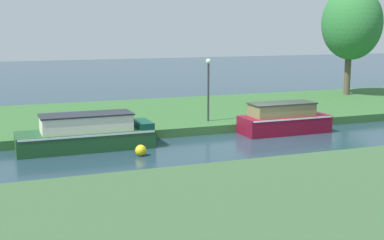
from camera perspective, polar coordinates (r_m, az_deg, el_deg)
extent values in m
plane|color=#203845|center=(23.09, 8.29, -2.20)|extent=(120.00, 120.00, 0.00)
cube|color=#32612F|center=(29.25, 1.61, 0.89)|extent=(72.00, 10.00, 0.40)
cube|color=maroon|center=(24.77, 10.00, -0.45)|extent=(4.18, 1.60, 0.82)
cube|color=white|center=(24.71, 10.03, 0.39)|extent=(4.09, 1.63, 0.07)
cube|color=olive|center=(24.58, 9.74, 1.10)|extent=(2.96, 1.22, 0.56)
cube|color=#2E352E|center=(24.53, 9.76, 1.81)|extent=(3.06, 1.28, 0.06)
cube|color=#1B4723|center=(21.60, -11.50, -2.14)|extent=(5.40, 1.80, 0.75)
cube|color=white|center=(21.54, -11.53, -1.26)|extent=(5.29, 1.83, 0.07)
cube|color=beige|center=(21.48, -11.40, -0.31)|extent=(3.56, 1.36, 0.64)
cube|color=#23272F|center=(21.42, -11.43, 0.60)|extent=(3.66, 1.44, 0.06)
cube|color=#0F4034|center=(22.01, -5.38, -0.41)|extent=(0.60, 1.51, 0.25)
cylinder|color=brown|center=(36.58, 16.56, 5.32)|extent=(0.42, 0.42, 3.40)
ellipsoid|color=#2C7134|center=(36.36, 16.95, 10.02)|extent=(3.62, 4.38, 4.75)
cylinder|color=#333338|center=(25.08, 1.78, 2.99)|extent=(0.10, 0.10, 2.75)
sphere|color=white|center=(24.94, 1.80, 6.41)|extent=(0.24, 0.24, 0.24)
cylinder|color=#4E3F20|center=(22.94, -8.74, -0.16)|extent=(0.20, 0.20, 0.88)
cylinder|color=#4A3521|center=(25.31, 6.85, 0.79)|extent=(0.17, 0.17, 0.83)
sphere|color=yellow|center=(20.19, -5.59, -3.30)|extent=(0.43, 0.43, 0.43)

